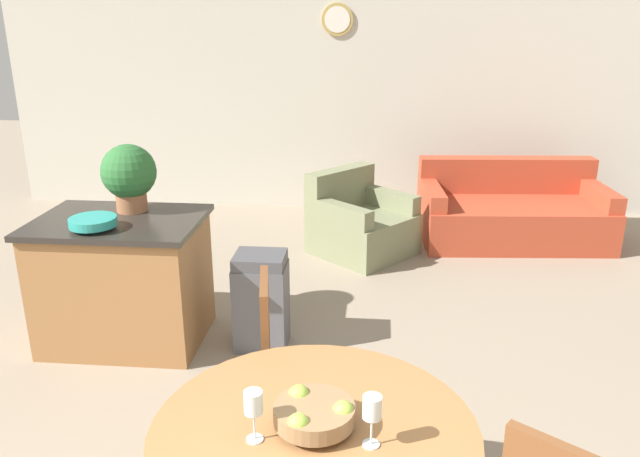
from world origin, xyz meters
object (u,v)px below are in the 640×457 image
(fruit_bowl, at_px, (314,413))
(teal_bowl, at_px, (93,222))
(dining_chair_far_side, at_px, (288,358))
(kitchen_island, at_px, (124,280))
(armchair, at_px, (360,226))
(wine_glass_right, at_px, (372,409))
(couch, at_px, (511,214))
(trash_bin, at_px, (261,301))
(wine_glass_left, at_px, (253,405))
(potted_plant, at_px, (129,175))

(fruit_bowl, bearing_deg, teal_bowl, 133.63)
(dining_chair_far_side, relative_size, kitchen_island, 0.87)
(kitchen_island, distance_m, armchair, 2.48)
(wine_glass_right, height_order, couch, wine_glass_right)
(trash_bin, xyz_separation_m, armchair, (0.63, 1.89, -0.07))
(wine_glass_left, relative_size, teal_bowl, 0.68)
(kitchen_island, xyz_separation_m, trash_bin, (0.97, -0.00, -0.12))
(dining_chair_far_side, xyz_separation_m, potted_plant, (-1.28, 1.26, 0.63))
(kitchen_island, distance_m, couch, 3.97)
(wine_glass_left, relative_size, wine_glass_right, 1.00)
(potted_plant, distance_m, trash_bin, 1.27)
(dining_chair_far_side, relative_size, armchair, 0.86)
(fruit_bowl, bearing_deg, wine_glass_left, -157.08)
(teal_bowl, bearing_deg, kitchen_island, 73.24)
(fruit_bowl, relative_size, wine_glass_left, 1.51)
(fruit_bowl, xyz_separation_m, trash_bin, (-0.56, 1.90, -0.47))
(armchair, bearing_deg, kitchen_island, -179.44)
(dining_chair_far_side, distance_m, wine_glass_right, 1.07)
(teal_bowl, relative_size, armchair, 0.26)
(wine_glass_right, relative_size, armchair, 0.18)
(wine_glass_right, xyz_separation_m, trash_bin, (-0.78, 1.98, -0.55))
(potted_plant, xyz_separation_m, armchair, (1.57, 1.69, -0.89))
(kitchen_island, relative_size, teal_bowl, 3.74)
(wine_glass_right, bearing_deg, teal_bowl, 135.93)
(dining_chair_far_side, xyz_separation_m, fruit_bowl, (0.22, -0.83, 0.27))
(couch, bearing_deg, dining_chair_far_side, -122.17)
(trash_bin, bearing_deg, fruit_bowl, -73.46)
(wine_glass_right, height_order, armchair, wine_glass_right)
(trash_bin, bearing_deg, teal_bowl, -168.28)
(wine_glass_left, bearing_deg, couch, 67.56)
(wine_glass_right, bearing_deg, potted_plant, 128.32)
(dining_chair_far_side, xyz_separation_m, couch, (1.83, 3.48, -0.26))
(wine_glass_left, distance_m, kitchen_island, 2.43)
(dining_chair_far_side, xyz_separation_m, wine_glass_left, (0.01, -0.92, 0.36))
(trash_bin, distance_m, armchair, 1.99)
(wine_glass_left, relative_size, potted_plant, 0.43)
(teal_bowl, bearing_deg, dining_chair_far_side, -31.55)
(wine_glass_left, xyz_separation_m, potted_plant, (-1.30, 2.19, 0.27))
(potted_plant, bearing_deg, couch, 35.43)
(dining_chair_far_side, height_order, wine_glass_right, dining_chair_far_side)
(potted_plant, bearing_deg, kitchen_island, -98.98)
(wine_glass_right, distance_m, trash_bin, 2.19)
(fruit_bowl, distance_m, armchair, 3.82)
(armchair, bearing_deg, teal_bowl, -177.47)
(wine_glass_left, xyz_separation_m, armchair, (0.27, 3.88, -0.62))
(wine_glass_right, bearing_deg, kitchen_island, 131.50)
(wine_glass_left, height_order, trash_bin, wine_glass_left)
(potted_plant, xyz_separation_m, trash_bin, (0.94, -0.20, -0.83))
(couch, bearing_deg, kitchen_island, -146.92)
(potted_plant, bearing_deg, dining_chair_far_side, -44.60)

